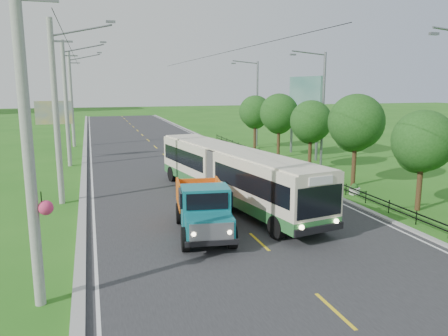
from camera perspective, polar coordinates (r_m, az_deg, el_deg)
name	(u,v)px	position (r m, az deg, el deg)	size (l,w,h in m)	color
ground	(259,242)	(18.77, 4.62, -9.62)	(240.00, 240.00, 0.00)	#256618
road	(173,163)	(37.48, -6.73, 0.69)	(14.00, 120.00, 0.02)	#28282B
curb_left	(84,167)	(36.89, -17.79, 0.19)	(0.40, 120.00, 0.15)	#9E9E99
curb_right	(251,158)	(39.37, 3.56, 1.29)	(0.30, 120.00, 0.10)	#9E9E99
edge_line_left	(91,167)	(36.90, -16.94, 0.15)	(0.12, 120.00, 0.00)	silver
edge_line_right	(246,159)	(39.20, 2.87, 1.21)	(0.12, 120.00, 0.00)	silver
centre_dash	(259,242)	(18.76, 4.62, -9.56)	(0.12, 2.20, 0.00)	yellow
railing_right	(289,167)	(34.22, 8.43, 0.17)	(0.04, 40.00, 0.60)	black
pole_nearest	(30,142)	(13.52, -24.06, 3.06)	(3.51, 0.44, 10.00)	gray
pole_near	(57,112)	(25.42, -21.03, 6.83)	(3.51, 0.32, 10.00)	gray
pole_mid	(67,103)	(37.39, -19.87, 7.95)	(3.51, 0.32, 10.00)	gray
pole_far	(72,99)	(49.37, -19.27, 8.52)	(3.51, 0.32, 10.00)	gray
tree_second	(422,144)	(24.90, 24.42, 2.87)	(3.18, 3.26, 5.30)	#382314
tree_third	(356,125)	(29.58, 16.81, 5.39)	(3.60, 3.62, 6.00)	#382314
tree_fourth	(311,124)	(34.74, 11.26, 5.72)	(3.24, 3.31, 5.40)	#382314
tree_fifth	(279,115)	(40.08, 7.20, 6.87)	(3.48, 3.52, 5.80)	#382314
tree_back	(255,113)	(45.62, 4.08, 7.14)	(3.30, 3.36, 5.50)	#382314
streetlight_mid	(321,106)	(34.91, 12.60, 7.86)	(3.02, 0.20, 9.07)	slate
streetlight_far	(256,100)	(47.58, 4.18, 8.80)	(3.02, 0.20, 9.07)	slate
planter_near	(355,190)	(27.71, 16.68, -2.71)	(0.64, 0.64, 0.67)	silver
planter_mid	(296,166)	(34.48, 9.33, 0.20)	(0.64, 0.64, 0.67)	silver
planter_far	(258,152)	(41.69, 4.46, 2.14)	(0.64, 0.64, 0.67)	silver
billboard_left	(54,117)	(40.51, -21.33, 6.28)	(3.00, 0.20, 5.20)	slate
billboard_right	(305,98)	(40.95, 10.49, 8.95)	(0.24, 6.00, 7.30)	slate
bus	(231,171)	(24.52, 0.94, -0.35)	(5.10, 15.68, 2.99)	#2A6A31
dump_truck	(203,205)	(19.31, -2.74, -4.87)	(2.82, 5.80, 2.34)	#157580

